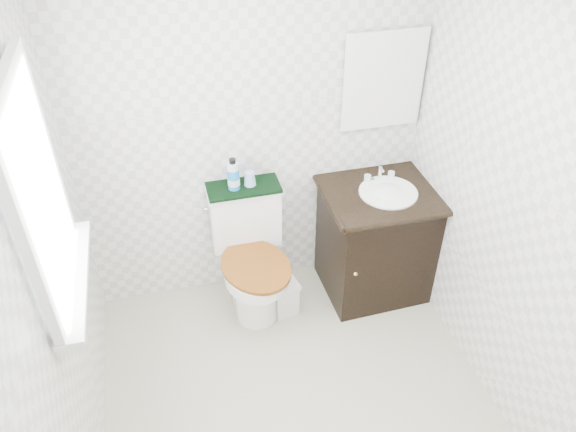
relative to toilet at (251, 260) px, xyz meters
name	(u,v)px	position (x,y,z in m)	size (l,w,h in m)	color
floor	(303,414)	(0.09, -0.96, -0.38)	(2.40, 2.40, 0.00)	beige
wall_back	(253,131)	(0.09, 0.24, 0.82)	(2.40, 2.40, 0.00)	silver
wall_left	(46,301)	(-1.01, -0.96, 0.82)	(2.40, 2.40, 0.00)	silver
wall_right	(525,219)	(1.19, -0.96, 0.82)	(2.40, 2.40, 0.00)	silver
window	(37,195)	(-0.98, -0.71, 1.17)	(0.02, 0.70, 0.90)	white
mirror	(383,80)	(0.91, 0.21, 1.07)	(0.50, 0.02, 0.60)	silver
toilet	(251,260)	(0.00, 0.00, 0.00)	(0.52, 0.69, 0.86)	white
vanity	(376,238)	(0.86, -0.06, 0.06)	(0.73, 0.63, 0.92)	black
trash_bin	(285,298)	(0.19, -0.16, -0.24)	(0.20, 0.17, 0.26)	silver
towel	(243,187)	(0.00, 0.13, 0.50)	(0.46, 0.22, 0.02)	black
mouthwash_bottle	(233,175)	(-0.06, 0.12, 0.60)	(0.07, 0.07, 0.21)	blue
cup	(250,178)	(0.04, 0.13, 0.55)	(0.07, 0.07, 0.09)	#85AFDA
soap_bar	(370,179)	(0.83, 0.08, 0.45)	(0.07, 0.05, 0.02)	#187370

